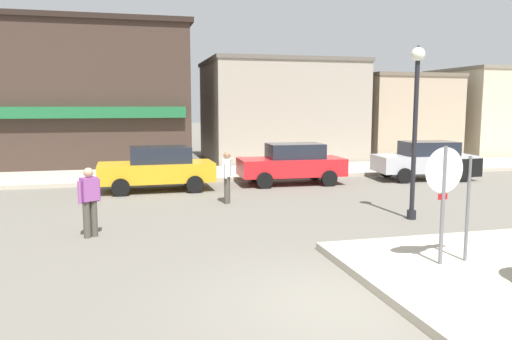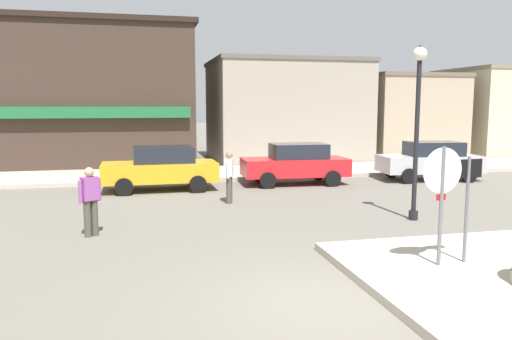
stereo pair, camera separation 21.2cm
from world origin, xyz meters
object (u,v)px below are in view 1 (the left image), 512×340
Objects in this scene: one_way_sign at (468,198)px; parked_car_nearest at (158,168)px; stop_sign at (443,190)px; parked_car_second at (292,163)px; parked_car_third at (426,160)px; lamp_post at (416,107)px; pedestrian_crossing_far at (227,175)px; pedestrian_crossing_near at (90,200)px.

one_way_sign is 0.52× the size of parked_car_nearest.
stop_sign is 0.60m from one_way_sign.
parked_car_second is 0.98× the size of parked_car_third.
pedestrian_crossing_far is at bearing 142.47° from lamp_post.
one_way_sign is at bearing 5.81° from stop_sign.
lamp_post is at bearing 72.11° from one_way_sign.
parked_car_third is (4.43, 6.26, -2.15)m from lamp_post.
stop_sign is at bearing -114.83° from lamp_post.
stop_sign is 0.55× the size of parked_car_third.
lamp_post reaches higher than one_way_sign.
stop_sign is at bearing -66.13° from parked_car_nearest.
parked_car_second is at bearing 86.68° from stop_sign.
pedestrian_crossing_far is (1.96, -2.89, 0.06)m from parked_car_nearest.
parked_car_second is 5.65m from parked_car_third.
pedestrian_crossing_near is at bearing -154.19° from parked_car_third.
lamp_post is 7.97m from parked_car_third.
pedestrian_crossing_far is (-4.35, 3.34, -2.09)m from lamp_post.
parked_car_nearest is 0.99× the size of parked_car_second.
lamp_post is 6.94m from parked_car_second.
parked_car_nearest is at bearing 113.87° from stop_sign.
one_way_sign is 7.86m from pedestrian_crossing_far.
parked_car_second is (5.10, 0.26, 0.00)m from parked_car_nearest.
pedestrian_crossing_near and pedestrian_crossing_far have the same top height.
parked_car_nearest is 5.10m from parked_car_second.
pedestrian_crossing_far is (-8.78, -2.92, 0.06)m from parked_car_third.
parked_car_second and parked_car_third have the same top height.
lamp_post is at bearing -125.28° from parked_car_third.
pedestrian_crossing_far is (-2.54, 7.26, -0.65)m from stop_sign.
stop_sign reaches higher than parked_car_third.
lamp_post is at bearing -37.53° from pedestrian_crossing_far.
pedestrian_crossing_far is (-3.14, -3.15, 0.06)m from parked_car_second.
pedestrian_crossing_near is at bearing 178.77° from lamp_post.
parked_car_nearest is at bearing 116.62° from one_way_sign.
stop_sign is at bearing -121.52° from parked_car_third.
lamp_post reaches higher than parked_car_third.
stop_sign is at bearing -70.73° from pedestrian_crossing_far.
one_way_sign is at bearing -66.68° from pedestrian_crossing_far.
parked_car_nearest is (-5.06, 10.10, -0.52)m from one_way_sign.
stop_sign is 4.55m from lamp_post.
stop_sign is 1.10× the size of one_way_sign.
parked_car_nearest is (-6.31, 6.24, -2.15)m from lamp_post.
stop_sign reaches higher than parked_car_second.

